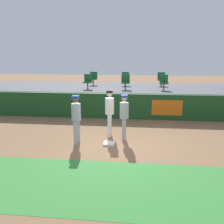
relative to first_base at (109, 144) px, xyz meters
name	(u,v)px	position (x,y,z in m)	size (l,w,h in m)	color
ground_plane	(116,147)	(0.27, -0.16, -0.04)	(60.00, 60.00, 0.00)	#846042
grass_foreground_strip	(106,185)	(0.27, -2.86, -0.04)	(18.00, 2.80, 0.01)	#388438
first_base	(109,144)	(0.00, 0.00, 0.00)	(0.40, 0.40, 0.08)	white
player_fielder_home	(110,110)	(-0.10, 1.03, 1.03)	(0.38, 0.59, 1.86)	white
player_runner_visitor	(124,114)	(0.51, 0.57, 0.98)	(0.37, 0.49, 1.76)	#9EA3AD
player_coach_visitor	(76,116)	(-1.21, 0.03, 1.00)	(0.35, 0.50, 1.80)	#9EA3AD
field_wall	(123,106)	(0.28, 3.82, 0.60)	(18.00, 0.26, 1.28)	#19471E
bleacher_platform	(126,97)	(0.27, 6.39, 0.61)	(18.00, 4.80, 1.29)	#59595E
seat_back_right	(161,78)	(2.40, 7.07, 1.72)	(0.45, 0.44, 0.84)	#4C4C51
seat_back_center	(125,78)	(0.17, 7.07, 1.72)	(0.46, 0.44, 0.84)	#4C4C51
seat_back_left	(93,78)	(-1.86, 7.07, 1.72)	(0.47, 0.44, 0.84)	#4C4C51
seat_front_right	(164,82)	(2.38, 5.27, 1.72)	(0.46, 0.44, 0.84)	#4C4C51
seat_front_left	(88,81)	(-1.84, 5.27, 1.72)	(0.45, 0.44, 0.84)	#4C4C51
seat_front_center	(125,81)	(0.29, 5.27, 1.72)	(0.46, 0.44, 0.84)	#4C4C51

